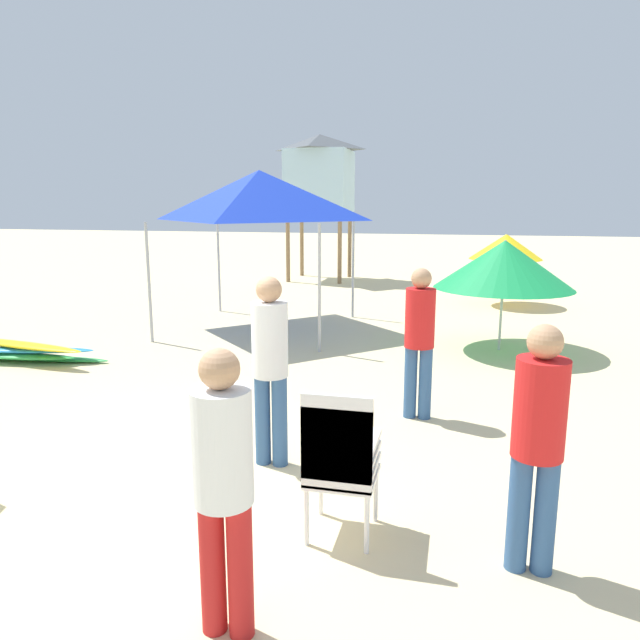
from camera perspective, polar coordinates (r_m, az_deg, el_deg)
ground at (r=5.22m, az=-19.40°, el=-15.89°), size 80.00×80.00×0.00m
stacked_plastic_chairs at (r=4.11m, az=1.96°, el=-12.85°), size 0.48×0.48×1.11m
surfboard_pile at (r=9.73m, az=-27.08°, el=-2.78°), size 2.51×0.75×0.32m
lifeguard_near_left at (r=6.38m, az=9.66°, el=-1.31°), size 0.32×0.32×1.66m
lifeguard_near_center at (r=5.17m, az=-4.88°, el=-3.77°), size 0.32×0.32×1.72m
lifeguard_near_right at (r=3.22m, az=-9.41°, el=-14.83°), size 0.32×0.32×1.62m
lifeguard_far_right at (r=3.92m, az=20.46°, el=-10.40°), size 0.32×0.32×1.63m
popup_canopy at (r=10.85m, az=-5.92°, el=11.98°), size 2.98×2.98×2.90m
lifeguard_tower at (r=17.93m, az=-0.02°, el=14.08°), size 1.98×1.98×4.29m
beach_umbrella_left at (r=14.01m, az=17.65°, el=6.82°), size 1.63×1.63×1.63m
beach_umbrella_mid at (r=9.65m, az=17.48°, el=5.18°), size 2.17×2.17×1.76m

